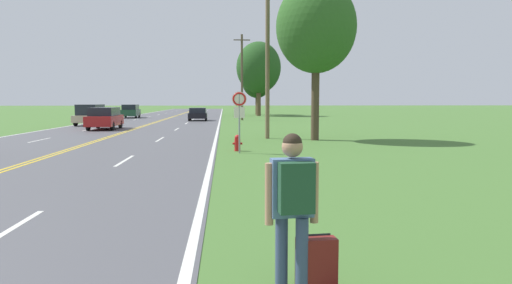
{
  "coord_description": "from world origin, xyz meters",
  "views": [
    {
      "loc": [
        6.8,
        0.03,
        2.16
      ],
      "look_at": [
        7.44,
        9.2,
        1.32
      ],
      "focal_mm": 32.0,
      "sensor_mm": 36.0,
      "label": 1
    }
  ],
  "objects_px": {
    "tree_left_verge": "(257,81)",
    "tree_right_cluster": "(316,27)",
    "suitcase": "(316,264)",
    "fire_hydrant": "(237,143)",
    "car_champagne_van_receding": "(90,114)",
    "tree_behind_sign": "(259,68)",
    "car_red_van_mid_far": "(105,118)",
    "traffic_sign": "(239,107)",
    "car_black_hatchback_distant": "(198,114)",
    "car_dark_green_van_horizon": "(131,111)",
    "hitchhiker_person": "(293,197)"
  },
  "relations": [
    {
      "from": "suitcase",
      "to": "car_dark_green_van_horizon",
      "type": "height_order",
      "value": "car_dark_green_van_horizon"
    },
    {
      "from": "car_red_van_mid_far",
      "to": "car_black_hatchback_distant",
      "type": "xyz_separation_m",
      "value": [
        6.12,
        14.37,
        -0.13
      ]
    },
    {
      "from": "suitcase",
      "to": "traffic_sign",
      "type": "height_order",
      "value": "traffic_sign"
    },
    {
      "from": "suitcase",
      "to": "tree_right_cluster",
      "type": "xyz_separation_m",
      "value": [
        3.9,
        19.59,
        5.75
      ]
    },
    {
      "from": "tree_left_verge",
      "to": "tree_behind_sign",
      "type": "height_order",
      "value": "tree_behind_sign"
    },
    {
      "from": "fire_hydrant",
      "to": "car_red_van_mid_far",
      "type": "height_order",
      "value": "car_red_van_mid_far"
    },
    {
      "from": "hitchhiker_person",
      "to": "car_champagne_van_receding",
      "type": "distance_m",
      "value": 37.82
    },
    {
      "from": "tree_behind_sign",
      "to": "car_red_van_mid_far",
      "type": "distance_m",
      "value": 33.09
    },
    {
      "from": "tree_left_verge",
      "to": "car_champagne_van_receding",
      "type": "height_order",
      "value": "tree_left_verge"
    },
    {
      "from": "suitcase",
      "to": "tree_right_cluster",
      "type": "relative_size",
      "value": 0.08
    },
    {
      "from": "tree_right_cluster",
      "to": "fire_hydrant",
      "type": "bearing_deg",
      "value": -130.62
    },
    {
      "from": "suitcase",
      "to": "fire_hydrant",
      "type": "xyz_separation_m",
      "value": [
        -0.48,
        14.48,
        0.05
      ]
    },
    {
      "from": "hitchhiker_person",
      "to": "suitcase",
      "type": "height_order",
      "value": "hitchhiker_person"
    },
    {
      "from": "fire_hydrant",
      "to": "tree_behind_sign",
      "type": "xyz_separation_m",
      "value": [
        4.29,
        44.92,
        6.4
      ]
    },
    {
      "from": "car_champagne_van_receding",
      "to": "tree_right_cluster",
      "type": "bearing_deg",
      "value": -132.49
    },
    {
      "from": "suitcase",
      "to": "tree_left_verge",
      "type": "bearing_deg",
      "value": -9.14
    },
    {
      "from": "suitcase",
      "to": "tree_behind_sign",
      "type": "bearing_deg",
      "value": -9.32
    },
    {
      "from": "tree_behind_sign",
      "to": "car_champagne_van_receding",
      "type": "xyz_separation_m",
      "value": [
        -16.49,
        -23.71,
        -5.81
      ]
    },
    {
      "from": "car_dark_green_van_horizon",
      "to": "car_champagne_van_receding",
      "type": "bearing_deg",
      "value": 177.44
    },
    {
      "from": "car_champagne_van_receding",
      "to": "car_black_hatchback_distant",
      "type": "bearing_deg",
      "value": -44.07
    },
    {
      "from": "traffic_sign",
      "to": "tree_behind_sign",
      "type": "distance_m",
      "value": 46.15
    },
    {
      "from": "car_champagne_van_receding",
      "to": "car_dark_green_van_horizon",
      "type": "xyz_separation_m",
      "value": [
        -0.02,
        17.2,
        -0.07
      ]
    },
    {
      "from": "traffic_sign",
      "to": "fire_hydrant",
      "type": "bearing_deg",
      "value": 94.36
    },
    {
      "from": "fire_hydrant",
      "to": "car_dark_green_van_horizon",
      "type": "xyz_separation_m",
      "value": [
        -12.22,
        38.41,
        0.52
      ]
    },
    {
      "from": "hitchhiker_person",
      "to": "tree_behind_sign",
      "type": "relative_size",
      "value": 0.17
    },
    {
      "from": "car_black_hatchback_distant",
      "to": "car_dark_green_van_horizon",
      "type": "height_order",
      "value": "car_dark_green_van_horizon"
    },
    {
      "from": "car_black_hatchback_distant",
      "to": "car_dark_green_van_horizon",
      "type": "xyz_separation_m",
      "value": [
        -8.83,
        8.61,
        0.13
      ]
    },
    {
      "from": "tree_left_verge",
      "to": "car_red_van_mid_far",
      "type": "bearing_deg",
      "value": -111.87
    },
    {
      "from": "hitchhiker_person",
      "to": "traffic_sign",
      "type": "xyz_separation_m",
      "value": [
        -0.13,
        13.75,
        0.8
      ]
    },
    {
      "from": "traffic_sign",
      "to": "tree_left_verge",
      "type": "bearing_deg",
      "value": 85.09
    },
    {
      "from": "suitcase",
      "to": "car_red_van_mid_far",
      "type": "distance_m",
      "value": 31.53
    },
    {
      "from": "car_black_hatchback_distant",
      "to": "tree_left_verge",
      "type": "bearing_deg",
      "value": 157.87
    },
    {
      "from": "suitcase",
      "to": "car_champagne_van_receding",
      "type": "relative_size",
      "value": 0.16
    },
    {
      "from": "traffic_sign",
      "to": "car_black_hatchback_distant",
      "type": "distance_m",
      "value": 30.79
    },
    {
      "from": "tree_behind_sign",
      "to": "car_black_hatchback_distant",
      "type": "bearing_deg",
      "value": -116.91
    },
    {
      "from": "tree_right_cluster",
      "to": "car_champagne_van_receding",
      "type": "xyz_separation_m",
      "value": [
        -16.58,
        16.1,
        -5.11
      ]
    },
    {
      "from": "tree_left_verge",
      "to": "tree_right_cluster",
      "type": "relative_size",
      "value": 0.92
    },
    {
      "from": "traffic_sign",
      "to": "car_champagne_van_receding",
      "type": "height_order",
      "value": "traffic_sign"
    },
    {
      "from": "tree_behind_sign",
      "to": "car_champagne_van_receding",
      "type": "height_order",
      "value": "tree_behind_sign"
    },
    {
      "from": "hitchhiker_person",
      "to": "suitcase",
      "type": "distance_m",
      "value": 0.85
    },
    {
      "from": "fire_hydrant",
      "to": "tree_left_verge",
      "type": "height_order",
      "value": "tree_left_verge"
    },
    {
      "from": "suitcase",
      "to": "car_champagne_van_receding",
      "type": "xyz_separation_m",
      "value": [
        -12.67,
        35.69,
        0.64
      ]
    },
    {
      "from": "hitchhiker_person",
      "to": "car_red_van_mid_far",
      "type": "height_order",
      "value": "hitchhiker_person"
    },
    {
      "from": "tree_right_cluster",
      "to": "car_dark_green_van_horizon",
      "type": "xyz_separation_m",
      "value": [
        -16.59,
        33.3,
        -5.18
      ]
    },
    {
      "from": "suitcase",
      "to": "tree_right_cluster",
      "type": "bearing_deg",
      "value": -16.91
    },
    {
      "from": "hitchhiker_person",
      "to": "car_black_hatchback_distant",
      "type": "relative_size",
      "value": 0.5
    },
    {
      "from": "car_red_van_mid_far",
      "to": "car_black_hatchback_distant",
      "type": "distance_m",
      "value": 15.62
    },
    {
      "from": "suitcase",
      "to": "car_dark_green_van_horizon",
      "type": "bearing_deg",
      "value": 7.85
    },
    {
      "from": "traffic_sign",
      "to": "suitcase",
      "type": "bearing_deg",
      "value": -88.26
    },
    {
      "from": "fire_hydrant",
      "to": "tree_behind_sign",
      "type": "height_order",
      "value": "tree_behind_sign"
    }
  ]
}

